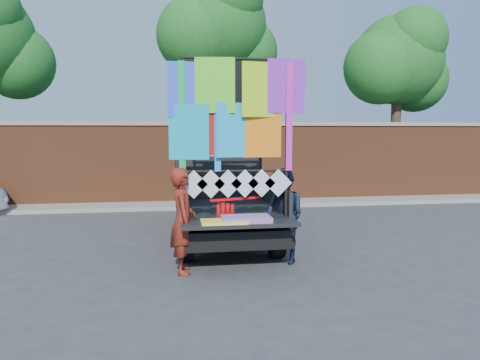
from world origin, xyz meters
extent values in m
plane|color=#38383A|center=(0.00, 0.00, 0.00)|extent=(90.00, 90.00, 0.00)
cube|color=brown|center=(0.00, 7.00, 1.25)|extent=(30.00, 0.35, 2.50)
cube|color=gray|center=(0.00, 7.00, 2.55)|extent=(30.00, 0.45, 0.12)
cube|color=gray|center=(0.00, 6.30, 0.06)|extent=(30.00, 1.20, 0.12)
sphere|color=#1C6220|center=(-5.60, 8.60, 4.55)|extent=(2.40, 2.40, 2.40)
cylinder|color=#38281C|center=(1.00, 8.20, 2.73)|extent=(0.36, 0.36, 5.46)
sphere|color=#1C6220|center=(1.00, 8.20, 5.85)|extent=(3.20, 3.20, 3.20)
sphere|color=#1C6220|center=(1.90, 8.60, 5.07)|extent=(2.40, 2.40, 2.40)
sphere|color=#1C6220|center=(0.20, 7.90, 5.46)|extent=(2.60, 2.60, 2.60)
cylinder|color=#38281C|center=(7.50, 8.20, 2.27)|extent=(0.36, 0.36, 4.55)
sphere|color=#1C6220|center=(7.50, 8.20, 4.88)|extent=(3.20, 3.20, 3.20)
sphere|color=#1C6220|center=(8.40, 8.60, 4.23)|extent=(2.40, 2.40, 2.40)
sphere|color=#1C6220|center=(6.70, 7.90, 4.55)|extent=(2.60, 2.60, 2.60)
sphere|color=#1C6220|center=(7.80, 7.60, 5.52)|extent=(2.20, 2.20, 2.20)
cylinder|color=black|center=(-0.49, 3.08, 0.35)|extent=(0.23, 0.69, 0.69)
cylinder|color=black|center=(-0.49, 0.26, 0.35)|extent=(0.23, 0.69, 0.69)
cylinder|color=black|center=(1.15, 3.08, 0.35)|extent=(0.23, 0.69, 0.69)
cylinder|color=black|center=(1.15, 0.26, 0.35)|extent=(0.23, 0.69, 0.69)
cube|color=black|center=(0.33, 1.62, 0.52)|extent=(1.78, 4.40, 0.31)
cube|color=black|center=(0.33, 0.83, 0.82)|extent=(1.89, 2.41, 0.10)
cube|color=black|center=(-0.59, 0.83, 1.05)|extent=(0.06, 2.41, 0.47)
cube|color=black|center=(1.25, 0.83, 1.05)|extent=(0.06, 2.41, 0.47)
cube|color=black|center=(0.33, 2.02, 1.05)|extent=(1.89, 0.06, 0.47)
cube|color=black|center=(0.33, 3.03, 1.10)|extent=(1.89, 1.68, 1.31)
cube|color=#8C9EAD|center=(0.33, 2.56, 1.52)|extent=(1.68, 0.06, 0.58)
cube|color=#8C9EAD|center=(0.33, 3.82, 1.31)|extent=(1.68, 0.10, 0.73)
cube|color=black|center=(0.33, 4.18, 0.84)|extent=(1.83, 0.94, 0.58)
cube|color=black|center=(0.33, -0.63, 0.84)|extent=(1.89, 0.58, 0.06)
cube|color=black|center=(0.33, -0.39, 0.44)|extent=(1.94, 0.16, 0.19)
cylinder|color=black|center=(-0.53, -0.27, 2.18)|extent=(0.05, 0.05, 2.62)
cylinder|color=black|center=(-0.53, 1.93, 2.18)|extent=(0.05, 0.05, 2.62)
cylinder|color=black|center=(1.19, -0.27, 2.18)|extent=(0.05, 0.05, 2.62)
cylinder|color=black|center=(1.19, 1.93, 2.18)|extent=(0.05, 0.05, 2.62)
cylinder|color=black|center=(0.33, -0.27, 3.49)|extent=(1.78, 0.05, 0.05)
cylinder|color=black|center=(0.33, 1.93, 3.49)|extent=(1.78, 0.05, 0.05)
cylinder|color=black|center=(-0.53, 0.83, 3.49)|extent=(0.05, 2.25, 0.05)
cylinder|color=black|center=(1.19, 0.83, 3.49)|extent=(0.05, 2.25, 0.05)
cylinder|color=black|center=(0.33, -0.27, 1.66)|extent=(1.78, 0.04, 0.04)
cube|color=#3552FD|center=(-0.46, -0.29, 3.02)|extent=(0.65, 0.02, 0.89)
cube|color=#5EDF27|center=(-0.06, -0.33, 3.02)|extent=(0.65, 0.02, 0.89)
cube|color=black|center=(0.33, -0.29, 3.02)|extent=(0.65, 0.02, 0.89)
cube|color=#B1EF19|center=(0.72, -0.33, 3.02)|extent=(0.65, 0.02, 0.89)
cube|color=purple|center=(1.12, -0.29, 3.02)|extent=(0.65, 0.02, 0.89)
cube|color=#0EABC8|center=(-0.46, -0.33, 2.34)|extent=(0.65, 0.02, 0.89)
cube|color=red|center=(-0.06, -0.29, 2.34)|extent=(0.65, 0.02, 0.89)
cube|color=#1AADEE|center=(0.33, -0.33, 2.34)|extent=(0.65, 0.02, 0.89)
cube|color=orange|center=(0.72, -0.29, 2.34)|extent=(0.65, 0.02, 0.89)
cube|color=green|center=(-0.56, -0.31, 2.55)|extent=(0.10, 0.01, 1.78)
cube|color=#E225BF|center=(1.22, -0.31, 2.55)|extent=(0.10, 0.01, 1.78)
cube|color=#1C89FF|center=(0.02, -0.31, 2.55)|extent=(0.10, 0.01, 1.78)
cube|color=white|center=(-0.38, -0.30, 1.45)|extent=(0.47, 0.01, 0.47)
cube|color=white|center=(-0.10, -0.30, 1.45)|extent=(0.47, 0.01, 0.47)
cube|color=white|center=(0.19, -0.30, 1.45)|extent=(0.47, 0.01, 0.47)
cube|color=white|center=(0.47, -0.30, 1.45)|extent=(0.47, 0.01, 0.47)
cube|color=white|center=(0.76, -0.30, 1.45)|extent=(0.47, 0.01, 0.47)
cube|color=white|center=(1.04, -0.30, 1.45)|extent=(0.47, 0.01, 0.47)
cube|color=#FD384C|center=(0.43, -0.63, 0.91)|extent=(0.79, 0.47, 0.08)
cube|color=#FEE650|center=(0.07, -0.71, 0.89)|extent=(0.73, 0.42, 0.04)
imported|color=maroon|center=(-0.57, -0.40, 0.87)|extent=(0.43, 0.64, 1.73)
imported|color=#141C32|center=(1.21, -0.05, 0.83)|extent=(0.94, 1.01, 1.67)
cube|color=red|center=(0.32, -0.22, 1.18)|extent=(0.89, 0.30, 0.04)
cube|color=red|center=(0.03, -0.24, 0.89)|extent=(0.06, 0.02, 0.53)
cube|color=red|center=(0.11, -0.24, 0.87)|extent=(0.06, 0.02, 0.53)
cube|color=red|center=(0.18, -0.24, 0.85)|extent=(0.06, 0.02, 0.53)
cube|color=red|center=(0.26, -0.24, 0.83)|extent=(0.06, 0.02, 0.53)
camera|label=1|loc=(-0.81, -7.94, 2.32)|focal=35.00mm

